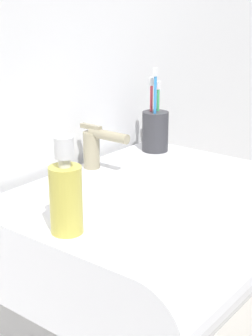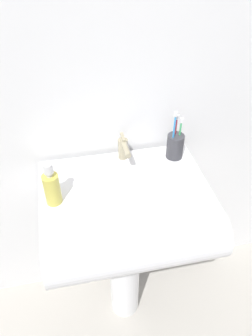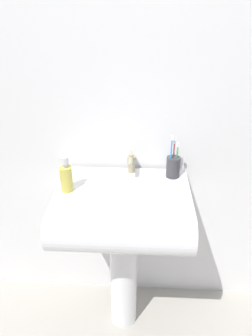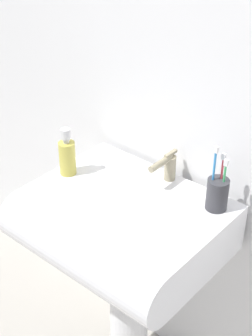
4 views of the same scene
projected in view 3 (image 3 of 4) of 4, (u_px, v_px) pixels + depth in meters
name	position (u px, v px, depth m)	size (l,w,h in m)	color
ground_plane	(124.00, 317.00, 1.88)	(6.00, 6.00, 0.00)	#ADA89E
wall_back	(126.00, 101.00, 1.55)	(5.00, 0.05, 2.40)	white
sink_pedestal	(124.00, 273.00, 1.72)	(0.14, 0.14, 0.69)	white
sink_basin	(122.00, 212.00, 1.47)	(0.61, 0.50, 0.17)	white
faucet	(131.00, 163.00, 1.59)	(0.04, 0.13, 0.10)	tan
toothbrush_cup	(173.00, 166.00, 1.56)	(0.07, 0.07, 0.21)	#38383D
soap_bottle	(66.00, 177.00, 1.44)	(0.06, 0.06, 0.17)	gold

